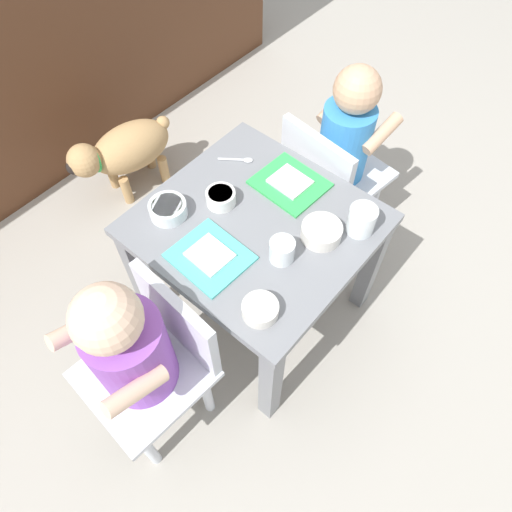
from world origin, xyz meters
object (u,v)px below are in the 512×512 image
(water_cup_right, at_px, (282,251))
(water_cup_left, at_px, (361,221))
(food_tray_left, at_px, (210,256))
(cereal_bowl_left_side, at_px, (260,309))
(spoon_by_left_tray, at_px, (239,160))
(dining_table, at_px, (256,240))
(veggie_bowl_far, at_px, (168,209))
(seated_child_left, at_px, (134,349))
(dog, at_px, (124,150))
(seated_child_right, at_px, (342,143))
(food_tray_right, at_px, (290,183))
(veggie_bowl_near, at_px, (221,197))
(cereal_bowl_right_side, at_px, (322,232))

(water_cup_right, bearing_deg, water_cup_left, -26.27)
(food_tray_left, xyz_separation_m, cereal_bowl_left_side, (-0.04, -0.19, 0.01))
(cereal_bowl_left_side, distance_m, spoon_by_left_tray, 0.48)
(dining_table, xyz_separation_m, veggie_bowl_far, (-0.13, 0.19, 0.10))
(seated_child_left, relative_size, veggie_bowl_far, 6.82)
(dog, distance_m, spoon_by_left_tray, 0.59)
(water_cup_left, relative_size, water_cup_right, 1.22)
(seated_child_right, relative_size, food_tray_right, 3.45)
(water_cup_right, xyz_separation_m, veggie_bowl_far, (-0.08, 0.31, -0.01))
(food_tray_left, bearing_deg, veggie_bowl_near, 33.92)
(spoon_by_left_tray, bearing_deg, dog, 94.19)
(dog, distance_m, food_tray_left, 0.79)
(veggie_bowl_near, bearing_deg, cereal_bowl_left_side, -122.46)
(water_cup_left, distance_m, cereal_bowl_right_side, 0.10)
(water_cup_left, distance_m, spoon_by_left_tray, 0.39)
(seated_child_left, distance_m, water_cup_right, 0.40)
(spoon_by_left_tray, bearing_deg, water_cup_right, -121.52)
(veggie_bowl_far, xyz_separation_m, spoon_by_left_tray, (0.26, -0.01, -0.02))
(seated_child_right, height_order, cereal_bowl_right_side, seated_child_right)
(water_cup_left, height_order, veggie_bowl_far, water_cup_left)
(water_cup_right, distance_m, veggie_bowl_near, 0.23)
(dog, bearing_deg, food_tray_left, -109.99)
(water_cup_left, height_order, veggie_bowl_near, water_cup_left)
(spoon_by_left_tray, bearing_deg, veggie_bowl_near, -155.54)
(seated_child_left, height_order, veggie_bowl_near, seated_child_left)
(seated_child_right, xyz_separation_m, spoon_by_left_tray, (-0.29, 0.16, 0.04))
(seated_child_right, height_order, water_cup_right, seated_child_right)
(food_tray_left, bearing_deg, spoon_by_left_tray, 29.38)
(water_cup_right, height_order, cereal_bowl_right_side, water_cup_right)
(seated_child_right, bearing_deg, water_cup_right, -163.89)
(spoon_by_left_tray, bearing_deg, cereal_bowl_right_side, -101.78)
(dog, bearing_deg, spoon_by_left_tray, -85.81)
(dining_table, height_order, food_tray_right, food_tray_right)
(veggie_bowl_near, relative_size, spoon_by_left_tray, 0.89)
(dining_table, height_order, dog, dining_table)
(veggie_bowl_near, distance_m, veggie_bowl_far, 0.14)
(water_cup_right, bearing_deg, veggie_bowl_far, 104.92)
(water_cup_left, distance_m, veggie_bowl_far, 0.49)
(water_cup_left, bearing_deg, spoon_by_left_tray, 91.74)
(dining_table, xyz_separation_m, veggie_bowl_near, (-0.01, 0.11, 0.10))
(dog, height_order, water_cup_right, water_cup_right)
(food_tray_left, distance_m, cereal_bowl_right_side, 0.28)
(dog, relative_size, spoon_by_left_tray, 4.69)
(seated_child_left, height_order, cereal_bowl_right_side, seated_child_left)
(seated_child_right, distance_m, food_tray_left, 0.58)
(seated_child_left, distance_m, veggie_bowl_far, 0.36)
(seated_child_right, bearing_deg, food_tray_left, -179.53)
(seated_child_right, relative_size, food_tray_left, 3.53)
(seated_child_left, xyz_separation_m, food_tray_left, (0.27, 0.02, 0.04))
(dining_table, relative_size, spoon_by_left_tray, 6.38)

